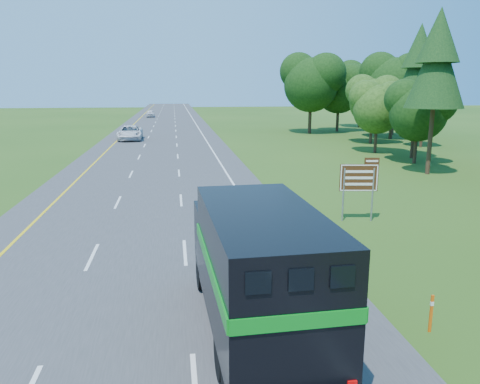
{
  "coord_description": "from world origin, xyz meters",
  "views": [
    {
      "loc": [
        1.54,
        -7.15,
        6.63
      ],
      "look_at": [
        4.52,
        13.98,
        1.8
      ],
      "focal_mm": 35.0,
      "sensor_mm": 36.0,
      "label": 1
    }
  ],
  "objects_px": {
    "horse_truck": "(257,268)",
    "exit_sign": "(360,180)",
    "white_suv": "(130,133)",
    "far_car": "(150,114)"
  },
  "relations": [
    {
      "from": "horse_truck",
      "to": "far_car",
      "type": "distance_m",
      "value": 94.59
    },
    {
      "from": "exit_sign",
      "to": "white_suv",
      "type": "bearing_deg",
      "value": 119.03
    },
    {
      "from": "white_suv",
      "to": "far_car",
      "type": "xyz_separation_m",
      "value": [
        0.46,
        45.19,
        -0.13
      ]
    },
    {
      "from": "horse_truck",
      "to": "far_car",
      "type": "relative_size",
      "value": 1.9
    },
    {
      "from": "horse_truck",
      "to": "exit_sign",
      "type": "xyz_separation_m",
      "value": [
        7.01,
        10.39,
        0.07
      ]
    },
    {
      "from": "horse_truck",
      "to": "white_suv",
      "type": "relative_size",
      "value": 1.32
    },
    {
      "from": "white_suv",
      "to": "exit_sign",
      "type": "relative_size",
      "value": 1.98
    },
    {
      "from": "horse_truck",
      "to": "exit_sign",
      "type": "relative_size",
      "value": 2.62
    },
    {
      "from": "horse_truck",
      "to": "white_suv",
      "type": "bearing_deg",
      "value": 96.57
    },
    {
      "from": "horse_truck",
      "to": "exit_sign",
      "type": "bearing_deg",
      "value": 53.91
    }
  ]
}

